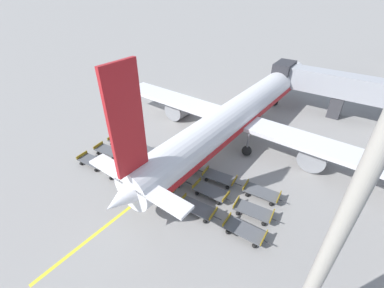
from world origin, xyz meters
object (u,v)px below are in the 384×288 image
object	(u,v)px
baggage_dolly_row_mid_a_col_c	(172,176)
baggage_dolly_row_mid_a_col_d	(211,192)
baggage_dolly_row_near_col_e	(244,231)
baggage_dolly_row_mid_a_col_a	(109,151)
baggage_dolly_row_mid_b_col_d	(219,178)
apron_light_mast	(364,180)
baggage_dolly_row_near_col_b	(123,176)
baggage_dolly_row_mid_a_col_e	(253,211)
baggage_dolly_row_near_col_d	(197,208)
airplane	(240,113)
baggage_dolly_row_near_col_a	(92,161)
baggage_dolly_row_mid_b_col_e	(261,193)
baggage_dolly_row_mid_b_col_c	(185,164)
baggage_dolly_row_mid_b_col_a	(122,142)
baggage_dolly_row_near_col_c	(157,190)
baggage_dolly_row_mid_a_col_b	(138,162)
baggage_dolly_row_mid_b_col_b	(152,153)

from	to	relation	value
baggage_dolly_row_mid_a_col_c	baggage_dolly_row_mid_a_col_d	size ratio (longest dim) A/B	0.99
baggage_dolly_row_near_col_e	baggage_dolly_row_mid_a_col_a	bearing A→B (deg)	172.74
baggage_dolly_row_mid_b_col_d	apron_light_mast	world-z (taller)	apron_light_mast
baggage_dolly_row_near_col_b	baggage_dolly_row_near_col_e	size ratio (longest dim) A/B	1.00
baggage_dolly_row_mid_a_col_d	baggage_dolly_row_mid_a_col_e	bearing A→B (deg)	-2.57
baggage_dolly_row_near_col_d	baggage_dolly_row_mid_a_col_a	world-z (taller)	same
baggage_dolly_row_mid_a_col_e	baggage_dolly_row_mid_b_col_d	world-z (taller)	same
baggage_dolly_row_near_col_b	baggage_dolly_row_near_col_d	size ratio (longest dim) A/B	1.00
airplane	baggage_dolly_row_mid_a_col_c	size ratio (longest dim) A/B	10.16
baggage_dolly_row_near_col_e	baggage_dolly_row_mid_a_col_e	distance (m)	2.23
baggage_dolly_row_near_col_a	baggage_dolly_row_mid_a_col_c	bearing A→B (deg)	16.12
baggage_dolly_row_mid_b_col_d	baggage_dolly_row_near_col_b	bearing A→B (deg)	-149.95
baggage_dolly_row_near_col_e	baggage_dolly_row_mid_b_col_e	xyz separation A→B (m)	(-0.23, 4.69, 0.00)
airplane	baggage_dolly_row_mid_b_col_c	size ratio (longest dim) A/B	10.13
baggage_dolly_row_mid_a_col_a	baggage_dolly_row_mid_b_col_a	world-z (taller)	same
baggage_dolly_row_near_col_e	baggage_dolly_row_mid_a_col_a	xyz separation A→B (m)	(-17.07, 2.17, 0.00)
airplane	baggage_dolly_row_mid_b_col_a	xyz separation A→B (m)	(-10.96, -9.05, -2.84)
airplane	baggage_dolly_row_near_col_c	distance (m)	13.79
airplane	baggage_dolly_row_mid_a_col_a	world-z (taller)	airplane
baggage_dolly_row_near_col_e	baggage_dolly_row_mid_a_col_c	xyz separation A→B (m)	(-8.48, 2.38, 0.00)
baggage_dolly_row_near_col_d	apron_light_mast	distance (m)	15.23
baggage_dolly_row_near_col_b	baggage_dolly_row_mid_a_col_c	size ratio (longest dim) A/B	1.00
baggage_dolly_row_near_col_a	baggage_dolly_row_mid_a_col_c	xyz separation A→B (m)	(8.60, 2.49, 0.00)
apron_light_mast	baggage_dolly_row_mid_a_col_e	bearing A→B (deg)	122.89
baggage_dolly_row_near_col_d	baggage_dolly_row_near_col_e	world-z (taller)	same
baggage_dolly_row_mid_a_col_b	baggage_dolly_row_mid_b_col_e	distance (m)	12.83
baggage_dolly_row_mid_a_col_a	baggage_dolly_row_mid_b_col_d	world-z (taller)	same
baggage_dolly_row_mid_a_col_e	baggage_dolly_row_mid_b_col_e	world-z (taller)	same
airplane	baggage_dolly_row_mid_a_col_d	xyz separation A→B (m)	(1.94, -10.94, -2.84)
baggage_dolly_row_near_col_b	baggage_dolly_row_mid_a_col_a	world-z (taller)	same
baggage_dolly_row_near_col_b	baggage_dolly_row_mid_a_col_d	distance (m)	8.77
baggage_dolly_row_mid_a_col_b	baggage_dolly_row_mid_a_col_c	world-z (taller)	same
baggage_dolly_row_mid_a_col_b	baggage_dolly_row_mid_a_col_d	bearing A→B (deg)	0.76
baggage_dolly_row_mid_a_col_d	apron_light_mast	distance (m)	16.17
baggage_dolly_row_mid_b_col_c	baggage_dolly_row_mid_b_col_d	distance (m)	4.05
baggage_dolly_row_mid_b_col_e	baggage_dolly_row_mid_a_col_e	bearing A→B (deg)	-87.18
baggage_dolly_row_near_col_b	apron_light_mast	world-z (taller)	apron_light_mast
baggage_dolly_row_mid_a_col_d	baggage_dolly_row_mid_b_col_c	xyz separation A→B (m)	(-4.24, 2.16, 0.00)
baggage_dolly_row_mid_a_col_c	baggage_dolly_row_mid_b_col_c	size ratio (longest dim) A/B	1.00
airplane	baggage_dolly_row_mid_b_col_b	bearing A→B (deg)	-126.15
baggage_dolly_row_mid_a_col_a	baggage_dolly_row_mid_b_col_d	size ratio (longest dim) A/B	1.00
baggage_dolly_row_mid_b_col_a	baggage_dolly_row_mid_b_col_e	size ratio (longest dim) A/B	1.01
baggage_dolly_row_near_col_c	baggage_dolly_row_mid_b_col_c	xyz separation A→B (m)	(0.07, 4.50, 0.00)
baggage_dolly_row_near_col_b	baggage_dolly_row_near_col_a	bearing A→B (deg)	179.38
baggage_dolly_row_mid_b_col_a	baggage_dolly_row_mid_b_col_d	bearing A→B (deg)	1.22
baggage_dolly_row_near_col_c	baggage_dolly_row_near_col_d	size ratio (longest dim) A/B	1.01
baggage_dolly_row_near_col_d	baggage_dolly_row_mid_a_col_a	bearing A→B (deg)	170.48
baggage_dolly_row_near_col_c	baggage_dolly_row_mid_b_col_d	distance (m)	6.11
baggage_dolly_row_mid_b_col_a	baggage_dolly_row_mid_b_col_b	size ratio (longest dim) A/B	1.00
apron_light_mast	baggage_dolly_row_near_col_d	bearing A→B (deg)	149.94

